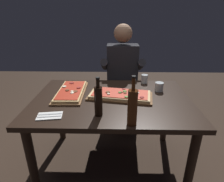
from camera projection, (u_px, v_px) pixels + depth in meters
ground_plane at (112, 162)px, 1.97m from camera, size 6.40×6.40×0.00m
dining_table at (112, 108)px, 1.72m from camera, size 1.40×0.96×0.74m
pizza_rectangular_front at (120, 95)px, 1.71m from camera, size 0.61×0.36×0.05m
pizza_rectangular_left at (71, 92)px, 1.78m from camera, size 0.27×0.53×0.05m
wine_bottle_dark at (98, 100)px, 1.37m from camera, size 0.06×0.06×0.30m
oil_bottle_amber at (132, 107)px, 1.25m from camera, size 0.07×0.07×0.35m
tumbler_near_camera at (144, 79)px, 2.04m from camera, size 0.07×0.07×0.09m
tumbler_far_side at (159, 87)px, 1.83m from camera, size 0.08×0.08×0.09m
napkin_cutlery_set at (50, 116)px, 1.39m from camera, size 0.19×0.13×0.01m
diner_chair at (122, 89)px, 2.57m from camera, size 0.44×0.44×0.87m
seated_diner at (122, 73)px, 2.36m from camera, size 0.53×0.41×1.33m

